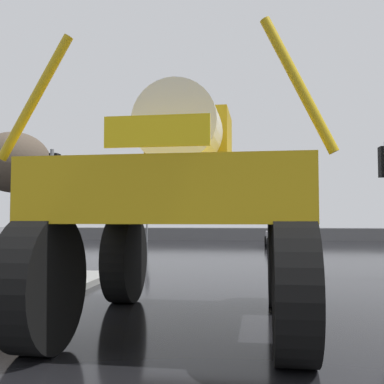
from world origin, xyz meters
TOP-DOWN VIEW (x-y plane):
  - ground_plane at (0.00, 18.00)m, footprint 120.00×120.00m
  - median_island at (-4.07, 7.61)m, footprint 1.59×8.68m
  - oversize_sprayer at (-0.53, 6.21)m, footprint 4.11×5.31m
  - sedan_ahead at (2.52, 25.07)m, footprint 1.88×4.10m
  - traffic_signal_near_left at (-5.22, 12.05)m, footprint 0.24×0.54m
  - traffic_signal_far_left at (-6.29, 30.39)m, footprint 0.24×0.55m
  - bare_tree_left at (-11.76, 22.08)m, footprint 3.80×3.80m
  - roadside_barrier at (0.00, 33.44)m, footprint 31.81×0.24m

SIDE VIEW (x-z plane):
  - ground_plane at x=0.00m, z-range 0.00..0.00m
  - median_island at x=-4.07m, z-range 0.00..0.15m
  - roadside_barrier at x=0.00m, z-range 0.00..0.90m
  - sedan_ahead at x=2.52m, z-range -0.05..1.47m
  - oversize_sprayer at x=-0.53m, z-range -0.16..3.83m
  - traffic_signal_far_left at x=-6.29m, z-range 0.76..4.09m
  - traffic_signal_near_left at x=-5.22m, z-range 0.84..4.52m
  - bare_tree_left at x=-11.76m, z-range 1.48..7.70m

